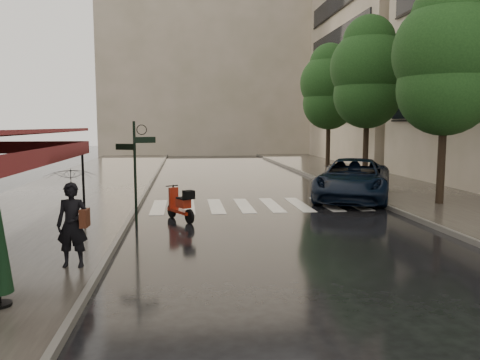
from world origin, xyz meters
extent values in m
plane|color=black|center=(0.00, 0.00, 0.00)|extent=(120.00, 120.00, 0.00)
cube|color=#38332D|center=(-4.50, 12.00, 0.06)|extent=(6.00, 60.00, 0.12)
cube|color=#38332D|center=(10.25, 12.00, 0.06)|extent=(5.50, 60.00, 0.12)
cube|color=#595651|center=(-1.45, 12.00, 0.07)|extent=(0.12, 60.00, 0.16)
cube|color=#595651|center=(7.45, 12.00, 0.07)|extent=(0.12, 60.00, 0.16)
cube|color=silver|center=(-0.70, 6.00, 0.01)|extent=(0.50, 3.20, 0.01)
cube|color=silver|center=(0.35, 6.00, 0.01)|extent=(0.50, 3.20, 0.01)
cube|color=silver|center=(1.40, 6.00, 0.01)|extent=(0.50, 3.20, 0.01)
cube|color=silver|center=(2.45, 6.00, 0.01)|extent=(0.50, 3.20, 0.01)
cube|color=silver|center=(3.50, 6.00, 0.01)|extent=(0.50, 3.20, 0.01)
cube|color=silver|center=(4.55, 6.00, 0.01)|extent=(0.50, 3.20, 0.01)
cube|color=silver|center=(5.60, 6.00, 0.01)|extent=(0.50, 3.20, 0.01)
cube|color=silver|center=(6.65, 6.00, 0.01)|extent=(0.50, 3.20, 0.01)
cube|color=#410910|center=(-2.52, -0.50, 2.35)|extent=(0.04, 7.00, 0.35)
cylinder|color=black|center=(-2.65, 2.75, 1.29)|extent=(0.07, 0.07, 2.35)
cylinder|color=black|center=(-1.20, 3.00, 1.55)|extent=(0.08, 0.08, 3.10)
cube|color=black|center=(-0.90, 3.00, 2.55)|extent=(0.62, 0.26, 0.18)
cube|color=black|center=(-1.48, 3.00, 2.35)|extent=(0.56, 0.29, 0.18)
cube|color=gray|center=(16.50, 26.00, 9.25)|extent=(8.00, 16.00, 18.50)
cube|color=gray|center=(3.00, 38.00, 10.00)|extent=(22.00, 6.00, 20.00)
cylinder|color=black|center=(9.60, 5.00, 2.25)|extent=(0.28, 0.28, 4.26)
sphere|color=#153413|center=(9.60, 5.00, 4.30)|extent=(3.40, 3.40, 3.40)
sphere|color=#153413|center=(9.60, 5.00, 5.59)|extent=(3.80, 3.80, 3.80)
sphere|color=#153413|center=(9.60, 5.00, 6.81)|extent=(2.60, 2.60, 2.60)
cylinder|color=black|center=(9.50, 12.00, 2.36)|extent=(0.28, 0.28, 4.48)
sphere|color=#153413|center=(9.50, 12.00, 4.52)|extent=(3.40, 3.40, 3.40)
sphere|color=#153413|center=(9.50, 12.00, 5.88)|extent=(3.80, 3.80, 3.80)
sphere|color=#153413|center=(9.50, 12.00, 7.16)|extent=(2.60, 2.60, 2.60)
cylinder|color=black|center=(9.70, 19.00, 2.30)|extent=(0.28, 0.28, 4.37)
sphere|color=#153413|center=(9.70, 19.00, 4.41)|extent=(3.40, 3.40, 3.40)
sphere|color=#153413|center=(9.70, 19.00, 5.74)|extent=(3.80, 3.80, 3.80)
sphere|color=#153413|center=(9.70, 19.00, 6.98)|extent=(2.60, 2.60, 2.60)
imported|color=black|center=(-2.00, -1.49, 0.98)|extent=(0.66, 0.46, 1.72)
imported|color=black|center=(-2.00, -1.49, 2.14)|extent=(1.10, 1.11, 0.93)
cube|color=#4E2314|center=(-1.75, -1.51, 1.12)|extent=(0.16, 0.33, 0.37)
cylinder|color=black|center=(0.39, 3.00, 0.22)|extent=(0.30, 0.44, 0.45)
cylinder|color=black|center=(-0.17, 4.02, 0.22)|extent=(0.30, 0.44, 0.45)
cube|color=maroon|center=(0.10, 3.53, 0.30)|extent=(0.81, 1.19, 0.09)
cube|color=maroon|center=(0.21, 3.32, 0.58)|extent=(0.49, 0.59, 0.26)
cube|color=maroon|center=(-0.11, 3.90, 0.65)|extent=(0.32, 0.24, 0.70)
cylinder|color=black|center=(-0.15, 3.98, 1.05)|extent=(0.39, 0.24, 0.03)
cube|color=black|center=(0.37, 3.02, 0.89)|extent=(0.40, 0.39, 0.26)
imported|color=black|center=(7.00, 6.94, 0.82)|extent=(4.95, 6.51, 1.64)
cylinder|color=black|center=(-2.67, -3.53, 0.14)|extent=(0.35, 0.35, 0.05)
camera|label=1|loc=(0.27, -11.07, 2.97)|focal=35.00mm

